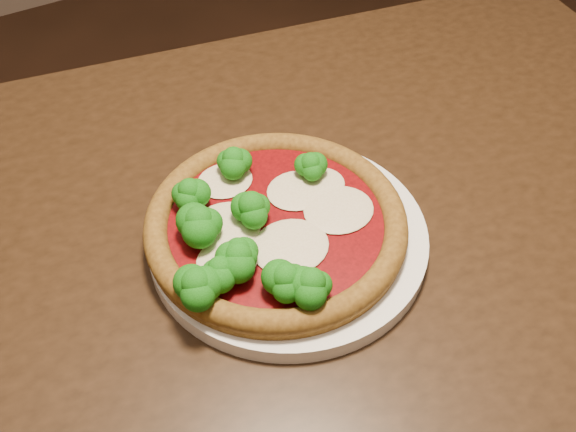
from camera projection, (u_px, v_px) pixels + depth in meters
dining_table at (304, 295)px, 0.74m from camera, size 1.22×0.97×0.75m
plate at (288, 237)px, 0.65m from camera, size 0.28×0.28×0.02m
pizza at (269, 225)px, 0.63m from camera, size 0.26×0.26×0.06m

